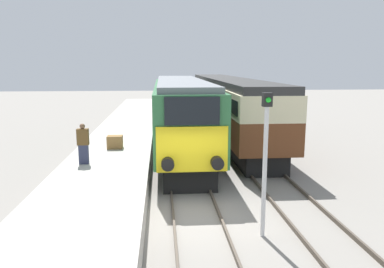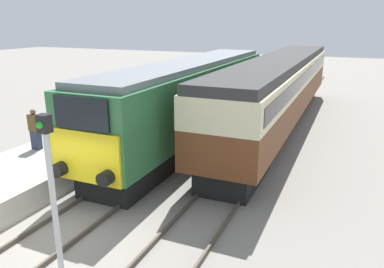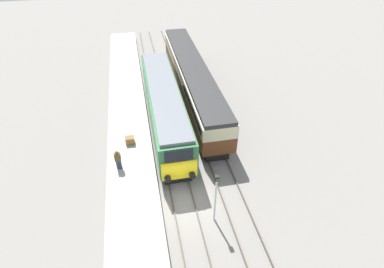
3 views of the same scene
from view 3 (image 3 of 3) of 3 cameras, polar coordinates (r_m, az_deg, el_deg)
ground_plane at (r=20.75m, az=-1.48°, el=-13.68°), size 120.00×120.00×0.00m
platform_left at (r=26.14m, az=-11.82°, el=-0.43°), size 3.50×50.00×0.82m
rails_near_track at (r=24.11m, az=-3.62°, el=-4.42°), size 1.51×60.00×0.14m
rails_far_track at (r=24.64m, az=4.23°, el=-3.35°), size 1.50×60.00×0.14m
locomotive at (r=26.39m, az=-5.28°, el=5.47°), size 2.70×16.01×3.90m
passenger_carriage at (r=30.58m, az=0.06°, el=10.73°), size 2.75×20.72×3.83m
person_on_platform at (r=22.18m, az=-13.91°, el=-4.80°), size 0.44×0.26×1.61m
signal_post at (r=18.34m, az=4.54°, el=-11.52°), size 0.24×0.28×3.96m
luggage_crate at (r=24.53m, az=-11.73°, el=-1.18°), size 0.70×0.56×0.60m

